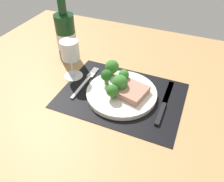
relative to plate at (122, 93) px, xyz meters
The scene contains 13 objects.
ground_plane 2.60cm from the plate, ahead, with size 140.00×110.00×3.00cm, color tan.
placemat 0.95cm from the plate, ahead, with size 41.21×30.18×0.30cm, color black.
plate is the anchor object (origin of this frame).
steak 4.05cm from the plate, ahead, with size 9.16×9.14×2.26cm, color tan.
broccoli_near_steak 10.72cm from the plate, 132.33° to the left, with size 4.99×4.99×6.24cm.
broccoli_near_fork 7.87cm from the plate, 165.41° to the left, with size 3.92×3.92×5.77cm.
broccoli_front_edge 6.30cm from the plate, 103.64° to the left, with size 3.70×3.70×5.17cm.
broccoli_center 6.06cm from the plate, 109.93° to the right, with size 4.01×4.01×5.18cm.
broccoli_back_left 4.43cm from the plate, 153.34° to the left, with size 5.16×5.16×6.21cm.
fork 14.75cm from the plate, behind, with size 2.40×19.20×0.50cm.
knife 14.51cm from the plate, ahead, with size 1.80×23.00×0.80cm.
wine_bottle 33.25cm from the plate, 154.67° to the left, with size 7.70×7.70×27.30cm.
wine_glass 23.02cm from the plate, behind, with size 7.13×7.13×14.73cm.
Camera 1 is at (19.30, -54.14, 51.46)cm, focal length 35.97 mm.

